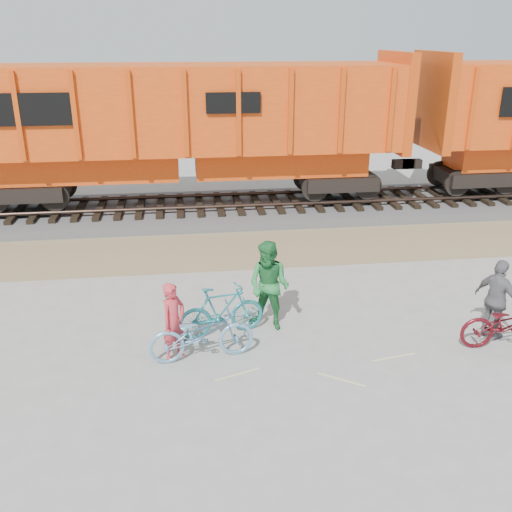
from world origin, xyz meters
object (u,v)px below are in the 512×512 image
at_px(bicycle_teal, 221,311).
at_px(person_woman, 497,300).
at_px(hopper_car_center, 185,125).
at_px(person_man, 269,286).
at_px(bicycle_maroon, 510,324).
at_px(person_solo, 174,322).
at_px(bicycle_blue, 201,334).

xyz_separation_m(bicycle_teal, person_woman, (5.39, -0.81, 0.30)).
bearing_deg(hopper_car_center, person_woman, -57.17).
xyz_separation_m(person_man, person_woman, (4.39, -1.01, -0.11)).
distance_m(hopper_car_center, person_woman, 11.05).
bearing_deg(bicycle_maroon, person_man, 77.54).
bearing_deg(person_man, bicycle_maroon, 17.33).
relative_size(person_solo, person_woman, 0.92).
distance_m(hopper_car_center, bicycle_maroon, 11.50).
bearing_deg(bicycle_blue, hopper_car_center, -6.60).
distance_m(hopper_car_center, person_solo, 9.34).
height_order(bicycle_teal, person_woman, person_woman).
height_order(bicycle_teal, person_solo, person_solo).
height_order(bicycle_maroon, person_man, person_man).
xyz_separation_m(hopper_car_center, bicycle_blue, (0.05, -9.15, -2.49)).
distance_m(bicycle_blue, person_woman, 5.83).
bearing_deg(bicycle_maroon, person_solo, 90.97).
height_order(hopper_car_center, person_solo, hopper_car_center).
bearing_deg(person_woman, person_solo, 62.53).
relative_size(bicycle_blue, person_man, 1.05).
bearing_deg(hopper_car_center, person_solo, -92.85).
distance_m(bicycle_blue, person_solo, 0.56).
height_order(person_man, person_woman, person_man).
bearing_deg(bicycle_blue, person_solo, 71.78).
bearing_deg(person_solo, bicycle_maroon, -53.08).
height_order(bicycle_maroon, person_woman, person_woman).
bearing_deg(bicycle_maroon, person_woman, 19.00).
xyz_separation_m(hopper_car_center, person_man, (1.48, -8.09, -2.07)).
relative_size(bicycle_blue, person_solo, 1.30).
bearing_deg(person_man, bicycle_blue, -108.78).
relative_size(hopper_car_center, person_solo, 9.21).
bearing_deg(bicycle_teal, person_man, -90.72).
bearing_deg(hopper_car_center, person_man, -79.61).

